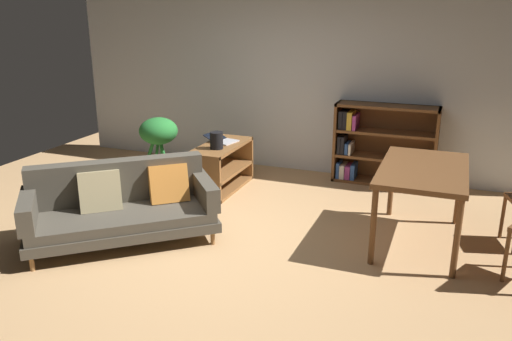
{
  "coord_description": "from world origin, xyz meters",
  "views": [
    {
      "loc": [
        2.13,
        -4.28,
        2.27
      ],
      "look_at": [
        0.34,
        0.31,
        0.7
      ],
      "focal_mm": 36.42,
      "sensor_mm": 36.0,
      "label": 1
    }
  ],
  "objects_px": {
    "dining_table": "(423,175)",
    "desk_speaker": "(217,140)",
    "fabric_couch": "(122,205)",
    "potted_floor_plant": "(159,140)",
    "media_console": "(221,168)",
    "bookshelf": "(378,144)",
    "open_laptop": "(222,140)"
  },
  "relations": [
    {
      "from": "potted_floor_plant",
      "to": "dining_table",
      "type": "xyz_separation_m",
      "value": [
        3.4,
        -0.72,
        0.13
      ]
    },
    {
      "from": "dining_table",
      "to": "desk_speaker",
      "type": "bearing_deg",
      "value": 167.46
    },
    {
      "from": "desk_speaker",
      "to": "bookshelf",
      "type": "xyz_separation_m",
      "value": [
        1.79,
        1.2,
        -0.17
      ]
    },
    {
      "from": "desk_speaker",
      "to": "bookshelf",
      "type": "height_order",
      "value": "bookshelf"
    },
    {
      "from": "fabric_couch",
      "to": "dining_table",
      "type": "relative_size",
      "value": 1.39
    },
    {
      "from": "desk_speaker",
      "to": "media_console",
      "type": "bearing_deg",
      "value": 99.67
    },
    {
      "from": "potted_floor_plant",
      "to": "media_console",
      "type": "bearing_deg",
      "value": 1.2
    },
    {
      "from": "open_laptop",
      "to": "potted_floor_plant",
      "type": "relative_size",
      "value": 0.49
    },
    {
      "from": "open_laptop",
      "to": "media_console",
      "type": "bearing_deg",
      "value": -72.68
    },
    {
      "from": "fabric_couch",
      "to": "bookshelf",
      "type": "xyz_separation_m",
      "value": [
        2.12,
        2.75,
        0.16
      ]
    },
    {
      "from": "potted_floor_plant",
      "to": "dining_table",
      "type": "relative_size",
      "value": 0.64
    },
    {
      "from": "dining_table",
      "to": "fabric_couch",
      "type": "bearing_deg",
      "value": -160.45
    },
    {
      "from": "media_console",
      "to": "potted_floor_plant",
      "type": "relative_size",
      "value": 1.23
    },
    {
      "from": "fabric_couch",
      "to": "bookshelf",
      "type": "distance_m",
      "value": 3.47
    },
    {
      "from": "desk_speaker",
      "to": "potted_floor_plant",
      "type": "xyz_separation_m",
      "value": [
        -0.93,
        0.17,
        -0.12
      ]
    },
    {
      "from": "media_console",
      "to": "potted_floor_plant",
      "type": "bearing_deg",
      "value": -178.8
    },
    {
      "from": "desk_speaker",
      "to": "potted_floor_plant",
      "type": "distance_m",
      "value": 0.95
    },
    {
      "from": "media_console",
      "to": "open_laptop",
      "type": "bearing_deg",
      "value": 107.32
    },
    {
      "from": "fabric_couch",
      "to": "desk_speaker",
      "type": "height_order",
      "value": "desk_speaker"
    },
    {
      "from": "media_console",
      "to": "potted_floor_plant",
      "type": "distance_m",
      "value": 0.94
    },
    {
      "from": "fabric_couch",
      "to": "potted_floor_plant",
      "type": "relative_size",
      "value": 2.19
    },
    {
      "from": "open_laptop",
      "to": "dining_table",
      "type": "bearing_deg",
      "value": -19.13
    },
    {
      "from": "media_console",
      "to": "bookshelf",
      "type": "relative_size",
      "value": 0.82
    },
    {
      "from": "fabric_couch",
      "to": "dining_table",
      "type": "height_order",
      "value": "dining_table"
    },
    {
      "from": "potted_floor_plant",
      "to": "bookshelf",
      "type": "height_order",
      "value": "bookshelf"
    },
    {
      "from": "desk_speaker",
      "to": "dining_table",
      "type": "distance_m",
      "value": 2.53
    },
    {
      "from": "desk_speaker",
      "to": "dining_table",
      "type": "height_order",
      "value": "desk_speaker"
    },
    {
      "from": "media_console",
      "to": "desk_speaker",
      "type": "height_order",
      "value": "desk_speaker"
    },
    {
      "from": "fabric_couch",
      "to": "desk_speaker",
      "type": "relative_size",
      "value": 9.16
    },
    {
      "from": "open_laptop",
      "to": "desk_speaker",
      "type": "relative_size",
      "value": 2.07
    },
    {
      "from": "fabric_couch",
      "to": "dining_table",
      "type": "xyz_separation_m",
      "value": [
        2.8,
        0.99,
        0.34
      ]
    },
    {
      "from": "media_console",
      "to": "bookshelf",
      "type": "bearing_deg",
      "value": 29.1
    }
  ]
}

